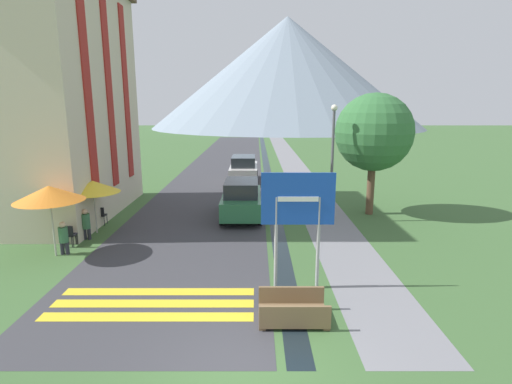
# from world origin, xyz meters

# --- Properties ---
(ground_plane) EXTENTS (160.00, 160.00, 0.00)m
(ground_plane) POSITION_xyz_m (0.00, 20.00, 0.00)
(ground_plane) COLOR #3D6033
(road) EXTENTS (6.40, 60.00, 0.01)m
(road) POSITION_xyz_m (-2.50, 30.00, 0.00)
(road) COLOR #38383D
(road) RESTS_ON ground_plane
(footpath) EXTENTS (2.20, 60.00, 0.01)m
(footpath) POSITION_xyz_m (3.60, 30.00, 0.00)
(footpath) COLOR slate
(footpath) RESTS_ON ground_plane
(drainage_channel) EXTENTS (0.60, 60.00, 0.00)m
(drainage_channel) POSITION_xyz_m (1.20, 30.00, 0.00)
(drainage_channel) COLOR black
(drainage_channel) RESTS_ON ground_plane
(crosswalk_marking) EXTENTS (5.44, 1.84, 0.01)m
(crosswalk_marking) POSITION_xyz_m (-2.50, 2.81, 0.01)
(crosswalk_marking) COLOR yellow
(crosswalk_marking) RESTS_ON ground_plane
(mountain_distant) EXTENTS (63.13, 63.13, 25.15)m
(mountain_distant) POSITION_xyz_m (7.51, 90.32, 12.57)
(mountain_distant) COLOR gray
(mountain_distant) RESTS_ON ground_plane
(hotel_building) EXTENTS (6.16, 9.42, 11.66)m
(hotel_building) POSITION_xyz_m (-9.40, 12.00, 6.27)
(hotel_building) COLOR beige
(hotel_building) RESTS_ON ground_plane
(road_sign) EXTENTS (2.07, 0.11, 3.44)m
(road_sign) POSITION_xyz_m (1.46, 3.76, 2.35)
(road_sign) COLOR #9E9EA3
(road_sign) RESTS_ON ground_plane
(footbridge) EXTENTS (1.70, 1.10, 0.65)m
(footbridge) POSITION_xyz_m (1.20, 1.97, 0.23)
(footbridge) COLOR brown
(footbridge) RESTS_ON ground_plane
(parked_car_near) EXTENTS (1.90, 4.25, 1.82)m
(parked_car_near) POSITION_xyz_m (-0.40, 11.31, 0.91)
(parked_car_near) COLOR #28663D
(parked_car_near) RESTS_ON ground_plane
(parked_car_far) EXTENTS (1.96, 4.50, 1.82)m
(parked_car_far) POSITION_xyz_m (-0.58, 20.41, 0.91)
(parked_car_far) COLOR silver
(parked_car_far) RESTS_ON ground_plane
(cafe_chair_near_left) EXTENTS (0.40, 0.40, 0.85)m
(cafe_chair_near_left) POSITION_xyz_m (-6.76, 7.24, 0.51)
(cafe_chair_near_left) COLOR black
(cafe_chair_near_left) RESTS_ON ground_plane
(cafe_chair_far_left) EXTENTS (0.40, 0.40, 0.85)m
(cafe_chair_far_left) POSITION_xyz_m (-6.63, 10.00, 0.51)
(cafe_chair_far_left) COLOR black
(cafe_chair_far_left) RESTS_ON ground_plane
(cafe_chair_near_right) EXTENTS (0.40, 0.40, 0.85)m
(cafe_chair_near_right) POSITION_xyz_m (-6.83, 7.27, 0.51)
(cafe_chair_near_right) COLOR black
(cafe_chair_near_right) RESTS_ON ground_plane
(cafe_chair_middle) EXTENTS (0.40, 0.40, 0.85)m
(cafe_chair_middle) POSITION_xyz_m (-6.77, 8.42, 0.51)
(cafe_chair_middle) COLOR black
(cafe_chair_middle) RESTS_ON ground_plane
(cafe_umbrella_front_orange) EXTENTS (2.34, 2.34, 2.55)m
(cafe_umbrella_front_orange) POSITION_xyz_m (-6.87, 6.35, 2.28)
(cafe_umbrella_front_orange) COLOR #B7B2A8
(cafe_umbrella_front_orange) RESTS_ON ground_plane
(cafe_umbrella_middle_yellow) EXTENTS (2.15, 2.15, 2.23)m
(cafe_umbrella_middle_yellow) POSITION_xyz_m (-6.42, 8.96, 1.98)
(cafe_umbrella_middle_yellow) COLOR #B7B2A8
(cafe_umbrella_middle_yellow) RESTS_ON ground_plane
(person_seated_far) EXTENTS (0.32, 0.32, 1.22)m
(person_seated_far) POSITION_xyz_m (-6.60, 6.48, 0.68)
(person_seated_far) COLOR #282833
(person_seated_far) RESTS_ON ground_plane
(person_seated_near) EXTENTS (0.32, 0.32, 1.26)m
(person_seated_near) POSITION_xyz_m (-6.48, 8.10, 0.70)
(person_seated_near) COLOR #282833
(person_seated_near) RESTS_ON ground_plane
(person_standing_terrace) EXTENTS (0.32, 0.32, 1.78)m
(person_standing_terrace) POSITION_xyz_m (-6.85, 9.40, 1.03)
(person_standing_terrace) COLOR #282833
(person_standing_terrace) RESTS_ON ground_plane
(streetlamp) EXTENTS (0.28, 0.28, 5.29)m
(streetlamp) POSITION_xyz_m (3.68, 10.58, 3.13)
(streetlamp) COLOR #515156
(streetlamp) RESTS_ON ground_plane
(tree_by_path) EXTENTS (3.68, 3.68, 5.84)m
(tree_by_path) POSITION_xyz_m (5.87, 11.95, 3.98)
(tree_by_path) COLOR brown
(tree_by_path) RESTS_ON ground_plane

